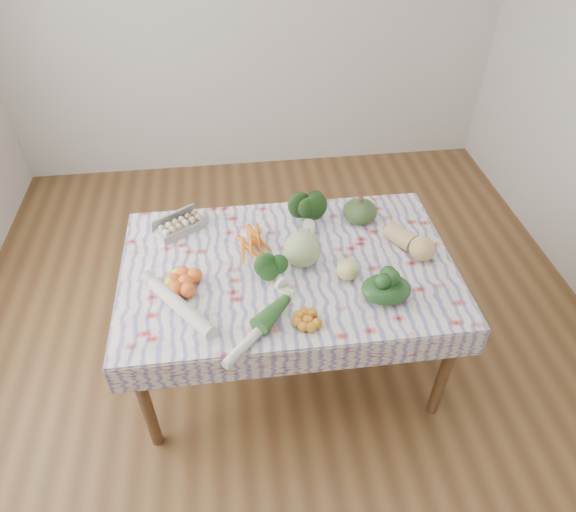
# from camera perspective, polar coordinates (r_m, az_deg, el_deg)

# --- Properties ---
(ground) EXTENTS (4.50, 4.50, 0.00)m
(ground) POSITION_cam_1_polar(r_m,az_deg,el_deg) (3.13, -0.00, -11.29)
(ground) COLOR brown
(ground) RESTS_ON ground
(dining_table) EXTENTS (1.60, 1.00, 0.75)m
(dining_table) POSITION_cam_1_polar(r_m,az_deg,el_deg) (2.62, -0.00, -2.31)
(dining_table) COLOR brown
(dining_table) RESTS_ON ground
(tablecloth) EXTENTS (1.66, 1.06, 0.01)m
(tablecloth) POSITION_cam_1_polar(r_m,az_deg,el_deg) (2.57, -0.00, -1.07)
(tablecloth) COLOR white
(tablecloth) RESTS_ON dining_table
(egg_carton) EXTENTS (0.28, 0.23, 0.07)m
(egg_carton) POSITION_cam_1_polar(r_m,az_deg,el_deg) (2.80, -11.79, 3.19)
(egg_carton) COLOR #A3A49E
(egg_carton) RESTS_ON tablecloth
(carrot_bunch) EXTENTS (0.27, 0.25, 0.05)m
(carrot_bunch) POSITION_cam_1_polar(r_m,az_deg,el_deg) (2.64, -3.62, 1.14)
(carrot_bunch) COLOR orange
(carrot_bunch) RESTS_ON tablecloth
(kale_bunch) EXTENTS (0.20, 0.18, 0.15)m
(kale_bunch) POSITION_cam_1_polar(r_m,az_deg,el_deg) (2.77, 2.34, 4.73)
(kale_bunch) COLOR #16320F
(kale_bunch) RESTS_ON tablecloth
(kabocha_squash) EXTENTS (0.24, 0.24, 0.12)m
(kabocha_squash) POSITION_cam_1_polar(r_m,az_deg,el_deg) (2.84, 7.99, 4.98)
(kabocha_squash) COLOR #385327
(kabocha_squash) RESTS_ON tablecloth
(cabbage) EXTENTS (0.23, 0.23, 0.18)m
(cabbage) POSITION_cam_1_polar(r_m,az_deg,el_deg) (2.52, 1.61, 0.77)
(cabbage) COLOR #A0BA77
(cabbage) RESTS_ON tablecloth
(butternut_squash) EXTENTS (0.26, 0.30, 0.13)m
(butternut_squash) POSITION_cam_1_polar(r_m,az_deg,el_deg) (2.68, 13.48, 1.72)
(butternut_squash) COLOR tan
(butternut_squash) RESTS_ON tablecloth
(orange_cluster) EXTENTS (0.29, 0.29, 0.08)m
(orange_cluster) POSITION_cam_1_polar(r_m,az_deg,el_deg) (2.47, -11.34, -2.81)
(orange_cluster) COLOR orange
(orange_cluster) RESTS_ON tablecloth
(broccoli) EXTENTS (0.23, 0.23, 0.12)m
(broccoli) POSITION_cam_1_polar(r_m,az_deg,el_deg) (2.43, -1.48, -2.05)
(broccoli) COLOR #1F4F1C
(broccoli) RESTS_ON tablecloth
(mandarin_cluster) EXTENTS (0.18, 0.18, 0.05)m
(mandarin_cluster) POSITION_cam_1_polar(r_m,az_deg,el_deg) (2.28, 2.19, -7.01)
(mandarin_cluster) COLOR orange
(mandarin_cluster) RESTS_ON tablecloth
(grapefruit) EXTENTS (0.13, 0.13, 0.11)m
(grapefruit) POSITION_cam_1_polar(r_m,az_deg,el_deg) (2.48, 6.65, -1.51)
(grapefruit) COLOR #DFD37A
(grapefruit) RESTS_ON tablecloth
(spinach_bag) EXTENTS (0.27, 0.23, 0.10)m
(spinach_bag) POSITION_cam_1_polar(r_m,az_deg,el_deg) (2.41, 10.85, -3.64)
(spinach_bag) COLOR #163715
(spinach_bag) RESTS_ON tablecloth
(daikon) EXTENTS (0.33, 0.40, 0.07)m
(daikon) POSITION_cam_1_polar(r_m,az_deg,el_deg) (2.37, -11.79, -5.58)
(daikon) COLOR silver
(daikon) RESTS_ON tablecloth
(leek) EXTENTS (0.32, 0.34, 0.05)m
(leek) POSITION_cam_1_polar(r_m,az_deg,el_deg) (2.24, -3.49, -8.49)
(leek) COLOR silver
(leek) RESTS_ON tablecloth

